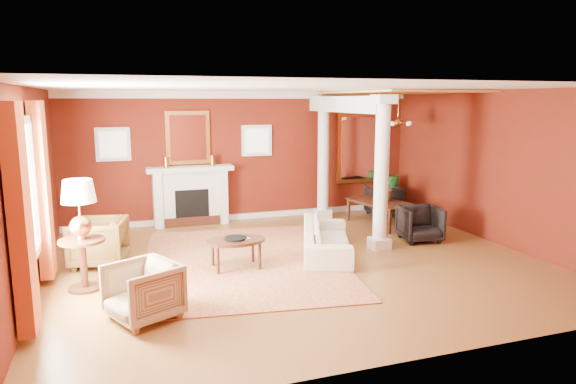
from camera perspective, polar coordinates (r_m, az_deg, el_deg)
name	(u,v)px	position (r m, az deg, el deg)	size (l,w,h in m)	color
ground	(298,263)	(8.75, 1.17, -7.84)	(8.00, 8.00, 0.00)	brown
room_shell	(299,143)	(8.35, 1.22, 5.45)	(8.04, 7.04, 2.92)	#5D130C
fireplace	(191,196)	(11.42, -10.75, -0.39)	(1.85, 0.42, 1.29)	silver
overmantel_mirror	(188,138)	(11.40, -11.06, 5.94)	(0.95, 0.07, 1.15)	gold
flank_window_left	(113,144)	(11.31, -18.87, 5.04)	(0.70, 0.07, 0.70)	silver
flank_window_right	(257,141)	(11.73, -3.50, 5.73)	(0.70, 0.07, 0.70)	silver
left_window	(31,201)	(7.39, -26.62, -0.90)	(0.21, 2.55, 2.60)	white
column_front	(382,172)	(9.39, 10.35, 2.19)	(0.36, 0.36, 2.80)	silver
column_back	(323,157)	(11.80, 3.95, 3.94)	(0.36, 0.36, 2.80)	silver
header_beam	(345,104)	(10.73, 6.34, 9.66)	(0.30, 3.20, 0.32)	silver
amber_ceiling	(398,92)	(11.14, 12.15, 10.80)	(2.30, 3.40, 0.04)	#EDA845
dining_mirror	(361,148)	(12.71, 8.17, 4.86)	(1.30, 0.07, 1.70)	gold
chandelier	(398,122)	(11.22, 12.12, 7.62)	(0.60, 0.62, 0.75)	#B17737
crown_trim	(245,95)	(11.63, -4.75, 10.71)	(8.00, 0.08, 0.16)	silver
base_trim	(247,216)	(11.93, -4.56, -2.67)	(8.00, 0.08, 0.12)	silver
rug	(243,261)	(8.83, -5.05, -7.65)	(3.30, 4.40, 0.02)	maroon
sofa	(327,233)	(9.10, 4.31, -4.53)	(2.04, 0.60, 0.80)	beige
armchair_leopard	(98,240)	(9.06, -20.34, -5.00)	(0.84, 0.79, 0.87)	black
armchair_stripe	(143,289)	(6.72, -15.82, -10.31)	(0.77, 0.72, 0.80)	tan
coffee_table	(236,242)	(8.37, -5.82, -5.55)	(0.97, 0.97, 0.49)	black
coffee_book	(238,232)	(8.30, -5.58, -4.48)	(0.18, 0.02, 0.24)	black
side_table	(80,215)	(7.83, -22.11, -2.42)	(0.64, 0.64, 1.61)	black
dining_table	(382,206)	(11.41, 10.37, -1.53)	(1.52, 0.53, 0.84)	black
dining_chair_near	(420,222)	(10.28, 14.48, -3.25)	(0.73, 0.68, 0.75)	black
dining_chair_far	(384,200)	(12.31, 10.57, -0.84)	(0.76, 0.71, 0.78)	black
green_urn	(391,198)	(12.76, 11.35, -0.63)	(0.38, 0.38, 0.91)	#143E1A
potted_plant	(385,176)	(11.33, 10.76, 1.76)	(0.55, 0.61, 0.47)	#26591E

